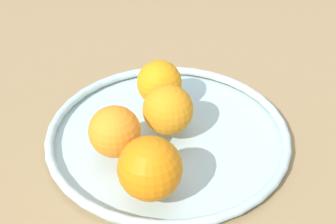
{
  "coord_description": "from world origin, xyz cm",
  "views": [
    {
      "loc": [
        -31.18,
        41.23,
        44.0
      ],
      "look_at": [
        0.0,
        0.0,
        4.8
      ],
      "focal_mm": 52.0,
      "sensor_mm": 36.0,
      "label": 1
    }
  ],
  "objects_px": {
    "orange_front_right": "(159,83)",
    "orange_front_left": "(150,168)",
    "orange_back_right": "(170,111)",
    "orange_center": "(115,131)",
    "fruit_bowl": "(168,134)"
  },
  "relations": [
    {
      "from": "orange_center",
      "to": "orange_front_left",
      "type": "distance_m",
      "value": 0.09
    },
    {
      "from": "orange_back_right",
      "to": "orange_front_right",
      "type": "height_order",
      "value": "orange_back_right"
    },
    {
      "from": "orange_back_right",
      "to": "orange_front_left",
      "type": "height_order",
      "value": "orange_front_left"
    },
    {
      "from": "orange_front_right",
      "to": "orange_front_left",
      "type": "height_order",
      "value": "orange_front_left"
    },
    {
      "from": "orange_front_left",
      "to": "fruit_bowl",
      "type": "bearing_deg",
      "value": -62.9
    },
    {
      "from": "orange_center",
      "to": "orange_front_right",
      "type": "bearing_deg",
      "value": -79.13
    },
    {
      "from": "orange_center",
      "to": "orange_front_right",
      "type": "height_order",
      "value": "orange_center"
    },
    {
      "from": "orange_center",
      "to": "orange_back_right",
      "type": "distance_m",
      "value": 0.08
    },
    {
      "from": "orange_back_right",
      "to": "orange_front_left",
      "type": "bearing_deg",
      "value": 115.35
    },
    {
      "from": "fruit_bowl",
      "to": "orange_back_right",
      "type": "height_order",
      "value": "orange_back_right"
    },
    {
      "from": "orange_center",
      "to": "fruit_bowl",
      "type": "bearing_deg",
      "value": -109.08
    },
    {
      "from": "orange_center",
      "to": "orange_back_right",
      "type": "relative_size",
      "value": 0.98
    },
    {
      "from": "orange_front_right",
      "to": "orange_front_left",
      "type": "relative_size",
      "value": 0.87
    },
    {
      "from": "fruit_bowl",
      "to": "orange_back_right",
      "type": "xyz_separation_m",
      "value": [
        -0.0,
        -0.0,
        0.04
      ]
    },
    {
      "from": "orange_center",
      "to": "orange_back_right",
      "type": "xyz_separation_m",
      "value": [
        -0.03,
        -0.08,
        0.0
      ]
    }
  ]
}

